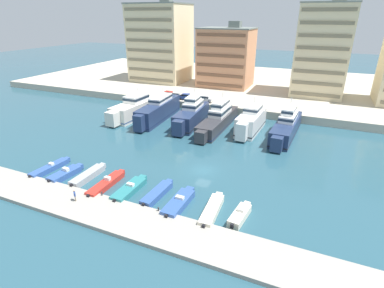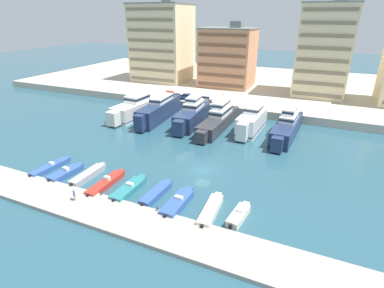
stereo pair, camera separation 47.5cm
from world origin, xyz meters
name	(u,v)px [view 1 (the left image)]	position (x,y,z in m)	size (l,w,h in m)	color
ground_plane	(203,170)	(0.00, 0.00, 0.00)	(400.00, 400.00, 0.00)	#285160
quay_promenade	(272,86)	(0.00, 67.20, 1.02)	(180.00, 70.00, 2.04)	#BCB29E
pier_dock	(154,227)	(0.00, -16.82, 0.28)	(120.00, 6.34, 0.55)	#9E998E
yacht_ivory_far_left	(134,109)	(-27.33, 19.96, 2.33)	(5.91, 18.12, 7.46)	silver
yacht_navy_left	(158,110)	(-20.53, 20.91, 2.46)	(5.15, 21.45, 7.56)	navy
yacht_navy_mid_left	(191,115)	(-11.36, 20.79, 2.51)	(5.53, 18.44, 8.48)	navy
yacht_charcoal_center_left	(218,119)	(-4.65, 21.28, 2.19)	(4.25, 22.10, 7.98)	#333338
yacht_white_center	(251,121)	(2.92, 21.83, 2.46)	(4.61, 15.30, 7.62)	white
yacht_navy_center_right	(286,126)	(10.75, 22.25, 2.28)	(4.92, 20.63, 8.06)	navy
motorboat_blue_far_left	(50,168)	(-24.27, -10.48, 0.46)	(2.03, 8.08, 1.24)	#33569E
motorboat_blue_left	(65,174)	(-20.21, -11.03, 0.50)	(2.49, 6.72, 1.48)	#33569E
motorboat_grey_mid_left	(88,175)	(-16.32, -10.00, 0.52)	(1.77, 7.92, 1.04)	#9EA3A8
motorboat_red_center_left	(106,184)	(-11.97, -10.89, 0.48)	(1.76, 8.60, 1.48)	red
motorboat_teal_center	(130,189)	(-7.72, -10.76, 0.48)	(2.09, 7.93, 1.32)	teal
motorboat_blue_center_right	(157,193)	(-3.30, -10.09, 0.48)	(1.97, 7.60, 0.96)	#33569E
motorboat_blue_mid_right	(179,203)	(0.71, -11.05, 0.52)	(2.27, 7.83, 1.40)	#33569E
motorboat_cream_right	(212,210)	(5.54, -10.86, 0.52)	(2.20, 8.07, 1.04)	beige
motorboat_cream_far_right	(240,215)	(9.30, -10.45, 0.56)	(2.09, 5.83, 1.46)	beige
car_red_far_left	(168,94)	(-25.08, 35.00, 3.02)	(4.16, 2.05, 1.80)	red
car_white_left	(176,95)	(-22.21, 34.56, 3.02)	(4.22, 2.18, 1.80)	white
car_blue_mid_left	(186,96)	(-19.16, 34.49, 3.02)	(4.19, 2.10, 1.80)	#28428E
car_silver_center_left	(195,98)	(-16.12, 34.32, 3.02)	(4.14, 2.00, 1.80)	#B7BCC1
car_silver_center	(205,99)	(-13.00, 34.41, 3.02)	(4.12, 1.96, 1.80)	#B7BCC1
apartment_block_far_left	(161,43)	(-39.32, 57.01, 15.29)	(19.56, 16.38, 28.40)	beige
apartment_block_left	(226,57)	(-14.43, 57.01, 11.55)	(17.31, 13.56, 20.90)	tan
apartment_block_mid_left	(322,51)	(15.05, 56.23, 15.06)	(14.71, 15.18, 27.91)	beige
pedestrian_near_edge	(75,194)	(-12.86, -16.49, 1.59)	(0.53, 0.49, 1.75)	#7A6B56
bollard_west	(102,193)	(-10.36, -13.90, 0.88)	(0.20, 0.20, 0.61)	#2D2D33
bollard_west_mid	(158,209)	(-0.97, -13.90, 0.88)	(0.20, 0.20, 0.61)	#2D2D33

